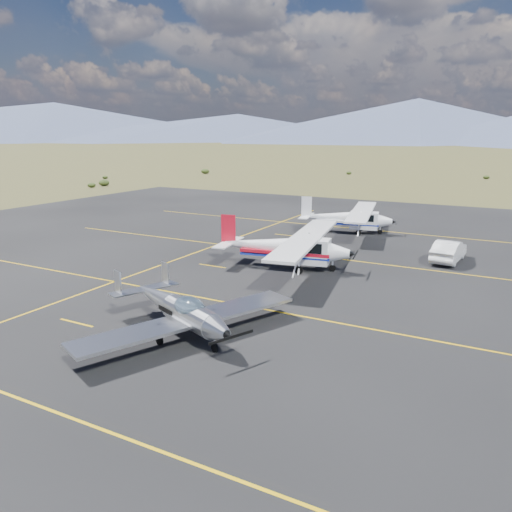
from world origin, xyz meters
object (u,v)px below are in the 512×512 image
Objects in this scene: aircraft_low_wing at (181,310)px; aircraft_cessna at (286,246)px; aircraft_plain at (348,217)px; sedan at (449,251)px.

aircraft_cessna is (-0.54, 11.54, 0.37)m from aircraft_low_wing.
aircraft_cessna is at bearing 115.66° from aircraft_low_wing.
aircraft_low_wing is at bearing -99.78° from aircraft_plain.
aircraft_plain is at bearing -30.38° from sedan.
aircraft_cessna is at bearing 41.20° from sedan.
aircraft_cessna is 1.08× the size of aircraft_plain.
aircraft_low_wing is 11.56m from aircraft_cessna.
aircraft_low_wing is at bearing 70.10° from sedan.
aircraft_plain is (-0.73, 24.21, 0.26)m from aircraft_low_wing.
aircraft_cessna reaches higher than sedan.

